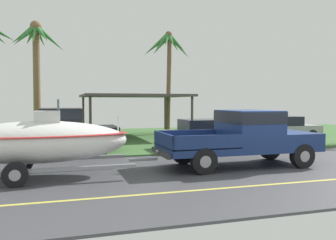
% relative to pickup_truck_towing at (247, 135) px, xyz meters
% --- Properties ---
extents(ground, '(36.00, 22.00, 0.11)m').
position_rel_pickup_truck_towing_xyz_m(ground, '(0.29, 7.50, -1.06)').
color(ground, '#424247').
extents(pickup_truck_towing, '(5.57, 2.16, 1.89)m').
position_rel_pickup_truck_towing_xyz_m(pickup_truck_towing, '(0.00, 0.00, 0.00)').
color(pickup_truck_towing, navy).
rests_on(pickup_truck_towing, ground).
extents(boat_on_trailer, '(6.36, 2.22, 2.25)m').
position_rel_pickup_truck_towing_xyz_m(boat_on_trailer, '(-6.73, -0.00, -0.00)').
color(boat_on_trailer, gray).
rests_on(boat_on_trailer, ground).
extents(parked_pickup_background, '(5.67, 2.11, 1.91)m').
position_rel_pickup_truck_towing_xyz_m(parked_pickup_background, '(-6.09, 4.83, 0.01)').
color(parked_pickup_background, black).
rests_on(parked_pickup_background, ground).
extents(parked_sedan_near, '(4.34, 1.84, 1.38)m').
position_rel_pickup_truck_towing_xyz_m(parked_sedan_near, '(5.50, 6.19, -0.38)').
color(parked_sedan_near, '#99999E').
rests_on(parked_sedan_near, ground).
extents(parked_sedan_far, '(4.47, 1.83, 1.38)m').
position_rel_pickup_truck_towing_xyz_m(parked_sedan_far, '(0.60, 4.24, -0.38)').
color(parked_sedan_far, '#99999E').
rests_on(parked_sedan_far, ground).
extents(carport_awning, '(6.08, 5.71, 2.61)m').
position_rel_pickup_truck_towing_xyz_m(carport_awning, '(-1.79, 10.44, 1.45)').
color(carport_awning, '#4C4238').
rests_on(carport_awning, ground).
extents(palm_tree_mid, '(3.38, 2.63, 6.83)m').
position_rel_pickup_truck_towing_xyz_m(palm_tree_mid, '(0.84, 11.90, 4.42)').
color(palm_tree_mid, brown).
rests_on(palm_tree_mid, ground).
extents(palm_tree_far_left, '(3.31, 2.91, 7.03)m').
position_rel_pickup_truck_towing_xyz_m(palm_tree_far_left, '(-7.40, 12.16, 4.10)').
color(palm_tree_far_left, brown).
rests_on(palm_tree_far_left, ground).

